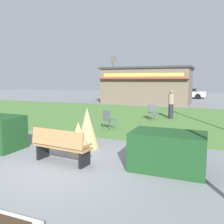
{
  "coord_description": "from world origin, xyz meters",
  "views": [
    {
      "loc": [
        3.59,
        -5.0,
        2.26
      ],
      "look_at": [
        -0.05,
        3.84,
        0.98
      ],
      "focal_mm": 38.61,
      "sensor_mm": 36.0,
      "label": 1
    }
  ],
  "objects_px": {
    "cafe_chair_west": "(108,118)",
    "cafe_chair_east": "(153,111)",
    "parked_car_center_slot": "(187,93)",
    "food_kiosk": "(148,85)",
    "parked_car_west_slot": "(148,92)",
    "tree_left_bg": "(113,77)",
    "park_bench": "(61,146)",
    "person_strolling": "(171,104)"
  },
  "relations": [
    {
      "from": "tree_left_bg",
      "to": "person_strolling",
      "type": "bearing_deg",
      "value": -60.4
    },
    {
      "from": "parked_car_west_slot",
      "to": "tree_left_bg",
      "type": "xyz_separation_m",
      "value": [
        -7.28,
        5.82,
        2.11
      ]
    },
    {
      "from": "park_bench",
      "to": "parked_car_west_slot",
      "type": "height_order",
      "value": "parked_car_west_slot"
    },
    {
      "from": "food_kiosk",
      "to": "parked_car_west_slot",
      "type": "height_order",
      "value": "food_kiosk"
    },
    {
      "from": "food_kiosk",
      "to": "tree_left_bg",
      "type": "xyz_separation_m",
      "value": [
        -9.22,
        13.74,
        1.03
      ]
    },
    {
      "from": "park_bench",
      "to": "parked_car_west_slot",
      "type": "bearing_deg",
      "value": 98.79
    },
    {
      "from": "cafe_chair_west",
      "to": "parked_car_west_slot",
      "type": "height_order",
      "value": "parked_car_west_slot"
    },
    {
      "from": "food_kiosk",
      "to": "person_strolling",
      "type": "distance_m",
      "value": 9.6
    },
    {
      "from": "food_kiosk",
      "to": "parked_car_center_slot",
      "type": "bearing_deg",
      "value": 68.97
    },
    {
      "from": "cafe_chair_west",
      "to": "tree_left_bg",
      "type": "bearing_deg",
      "value": 111.69
    },
    {
      "from": "cafe_chair_west",
      "to": "parked_car_center_slot",
      "type": "xyz_separation_m",
      "value": [
        1.57,
        21.06,
        0.12
      ]
    },
    {
      "from": "food_kiosk",
      "to": "cafe_chair_east",
      "type": "relative_size",
      "value": 9.33
    },
    {
      "from": "person_strolling",
      "to": "tree_left_bg",
      "type": "bearing_deg",
      "value": 37.58
    },
    {
      "from": "parked_car_west_slot",
      "to": "tree_left_bg",
      "type": "distance_m",
      "value": 9.56
    },
    {
      "from": "person_strolling",
      "to": "parked_car_center_slot",
      "type": "bearing_deg",
      "value": 9.92
    },
    {
      "from": "park_bench",
      "to": "food_kiosk",
      "type": "distance_m",
      "value": 17.88
    },
    {
      "from": "parked_car_center_slot",
      "to": "tree_left_bg",
      "type": "bearing_deg",
      "value": 154.62
    },
    {
      "from": "person_strolling",
      "to": "parked_car_west_slot",
      "type": "height_order",
      "value": "person_strolling"
    },
    {
      "from": "park_bench",
      "to": "parked_car_center_slot",
      "type": "xyz_separation_m",
      "value": [
        1.01,
        25.64,
        0.16
      ]
    },
    {
      "from": "cafe_chair_east",
      "to": "parked_car_west_slot",
      "type": "relative_size",
      "value": 0.21
    },
    {
      "from": "food_kiosk",
      "to": "parked_car_west_slot",
      "type": "xyz_separation_m",
      "value": [
        -1.94,
        7.91,
        -1.08
      ]
    },
    {
      "from": "cafe_chair_west",
      "to": "cafe_chair_east",
      "type": "relative_size",
      "value": 1.0
    },
    {
      "from": "park_bench",
      "to": "parked_car_west_slot",
      "type": "relative_size",
      "value": 0.41
    },
    {
      "from": "park_bench",
      "to": "tree_left_bg",
      "type": "distance_m",
      "value": 33.49
    },
    {
      "from": "person_strolling",
      "to": "park_bench",
      "type": "bearing_deg",
      "value": 177.85
    },
    {
      "from": "cafe_chair_west",
      "to": "parked_car_west_slot",
      "type": "relative_size",
      "value": 0.21
    },
    {
      "from": "person_strolling",
      "to": "parked_car_west_slot",
      "type": "bearing_deg",
      "value": 26.29
    },
    {
      "from": "parked_car_center_slot",
      "to": "tree_left_bg",
      "type": "distance_m",
      "value": 13.74
    },
    {
      "from": "cafe_chair_east",
      "to": "tree_left_bg",
      "type": "bearing_deg",
      "value": 117.0
    },
    {
      "from": "cafe_chair_west",
      "to": "cafe_chair_east",
      "type": "distance_m",
      "value": 3.59
    },
    {
      "from": "parked_car_west_slot",
      "to": "food_kiosk",
      "type": "bearing_deg",
      "value": -76.25
    },
    {
      "from": "cafe_chair_west",
      "to": "parked_car_center_slot",
      "type": "distance_m",
      "value": 21.12
    },
    {
      "from": "cafe_chair_east",
      "to": "parked_car_center_slot",
      "type": "relative_size",
      "value": 0.21
    },
    {
      "from": "parked_car_center_slot",
      "to": "cafe_chair_west",
      "type": "bearing_deg",
      "value": -94.27
    },
    {
      "from": "food_kiosk",
      "to": "person_strolling",
      "type": "relative_size",
      "value": 4.91
    },
    {
      "from": "park_bench",
      "to": "cafe_chair_west",
      "type": "relative_size",
      "value": 1.96
    },
    {
      "from": "park_bench",
      "to": "cafe_chair_west",
      "type": "xyz_separation_m",
      "value": [
        -0.56,
        4.58,
        0.05
      ]
    },
    {
      "from": "tree_left_bg",
      "to": "parked_car_west_slot",
      "type": "bearing_deg",
      "value": -38.64
    },
    {
      "from": "cafe_chair_east",
      "to": "person_strolling",
      "type": "height_order",
      "value": "person_strolling"
    },
    {
      "from": "person_strolling",
      "to": "parked_car_center_slot",
      "type": "distance_m",
      "value": 16.78
    },
    {
      "from": "food_kiosk",
      "to": "tree_left_bg",
      "type": "distance_m",
      "value": 16.58
    },
    {
      "from": "parked_car_center_slot",
      "to": "food_kiosk",
      "type": "bearing_deg",
      "value": -111.03
    }
  ]
}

